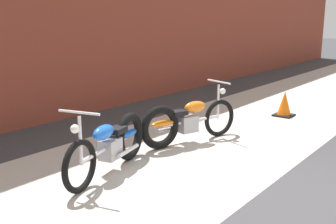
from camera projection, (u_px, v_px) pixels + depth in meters
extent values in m
plane|color=#38383A|center=(259.00, 194.00, 5.01)|extent=(80.00, 80.00, 0.00)
cube|color=#B2ADA3|center=(151.00, 163.00, 6.05)|extent=(36.00, 3.50, 0.01)
torus|color=black|center=(80.00, 166.00, 4.99)|extent=(0.68, 0.25, 0.68)
torus|color=black|center=(130.00, 136.00, 6.15)|extent=(0.74, 0.31, 0.73)
cylinder|color=silver|center=(107.00, 148.00, 5.56)|extent=(1.21, 0.37, 0.06)
cube|color=#99999E|center=(110.00, 149.00, 5.64)|extent=(0.37, 0.29, 0.28)
ellipsoid|color=blue|center=(104.00, 132.00, 5.43)|extent=(0.47, 0.30, 0.20)
ellipsoid|color=blue|center=(128.00, 133.00, 6.09)|extent=(0.47, 0.29, 0.10)
cube|color=black|center=(117.00, 130.00, 5.77)|extent=(0.32, 0.27, 0.08)
cylinder|color=silver|center=(80.00, 141.00, 4.95)|extent=(0.05, 0.05, 0.62)
cylinder|color=silver|center=(79.00, 112.00, 4.87)|extent=(0.18, 0.57, 0.03)
sphere|color=white|center=(75.00, 129.00, 4.82)|extent=(0.11, 0.11, 0.11)
cylinder|color=silver|center=(128.00, 151.00, 5.82)|extent=(0.55, 0.20, 0.06)
torus|color=black|center=(219.00, 118.00, 7.37)|extent=(0.67, 0.28, 0.68)
torus|color=black|center=(160.00, 127.00, 6.64)|extent=(0.74, 0.34, 0.73)
cylinder|color=silver|center=(191.00, 121.00, 7.00)|extent=(1.20, 0.42, 0.06)
cube|color=#99999E|center=(188.00, 124.00, 6.97)|extent=(0.37, 0.30, 0.28)
ellipsoid|color=orange|center=(195.00, 107.00, 6.99)|extent=(0.48, 0.31, 0.20)
ellipsoid|color=orange|center=(163.00, 124.00, 6.66)|extent=(0.47, 0.30, 0.10)
cube|color=black|center=(178.00, 113.00, 6.81)|extent=(0.33, 0.27, 0.08)
cylinder|color=silver|center=(218.00, 102.00, 7.28)|extent=(0.06, 0.06, 0.62)
cylinder|color=silver|center=(219.00, 82.00, 7.20)|extent=(0.20, 0.56, 0.03)
sphere|color=white|center=(223.00, 91.00, 7.30)|extent=(0.11, 0.11, 0.11)
cylinder|color=silver|center=(171.00, 129.00, 6.97)|extent=(0.54, 0.22, 0.06)
cone|color=orange|center=(284.00, 104.00, 8.90)|extent=(0.32, 0.32, 0.55)
cube|color=black|center=(284.00, 115.00, 8.96)|extent=(0.40, 0.40, 0.04)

